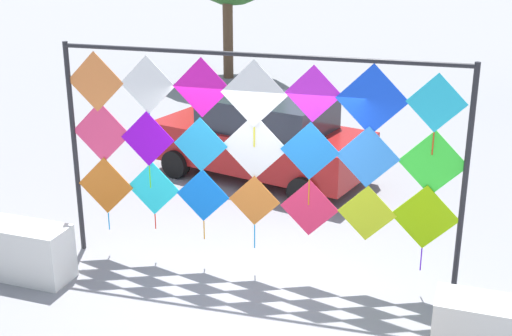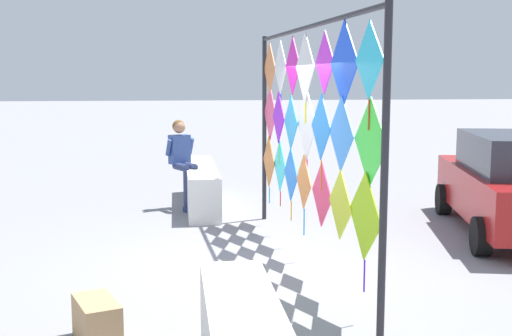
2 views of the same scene
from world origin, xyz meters
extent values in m
plane|color=gray|center=(0.00, 0.00, 0.00)|extent=(120.00, 120.00, 0.00)
cylinder|color=#232328|center=(-2.71, 0.45, 1.50)|extent=(0.07, 0.07, 3.00)
cylinder|color=#232328|center=(2.47, 0.79, 1.50)|extent=(0.07, 0.07, 3.00)
cylinder|color=#232328|center=(-0.12, 0.62, 2.95)|extent=(5.19, 0.39, 0.06)
cube|color=orange|center=(-2.27, 0.47, 1.02)|extent=(0.83, 0.07, 0.83)
cylinder|color=#168FE5|center=(-2.27, 0.48, 0.48)|extent=(0.02, 0.02, 0.26)
cube|color=#22E2F3|center=(-1.57, 0.53, 1.05)|extent=(0.77, 0.06, 0.77)
cylinder|color=red|center=(-1.57, 0.54, 0.55)|extent=(0.02, 0.02, 0.22)
cube|color=#0D70F4|center=(-0.85, 0.56, 1.03)|extent=(0.74, 0.06, 0.75)
cylinder|color=orange|center=(-0.85, 0.57, 0.52)|extent=(0.02, 0.02, 0.28)
cube|color=orange|center=(-0.13, 0.60, 1.04)|extent=(0.69, 0.06, 0.70)
cylinder|color=#168FE5|center=(-0.13, 0.61, 0.52)|extent=(0.02, 0.02, 0.34)
cube|color=#F12956|center=(0.60, 0.67, 1.01)|extent=(0.77, 0.06, 0.77)
cube|color=#C4D61D|center=(1.34, 0.70, 1.02)|extent=(0.75, 0.06, 0.75)
cube|color=#93D008|center=(2.05, 0.75, 1.05)|extent=(0.85, 0.07, 0.85)
cylinder|color=#5516E5|center=(2.05, 0.76, 0.47)|extent=(0.02, 0.02, 0.32)
cube|color=#F73D71|center=(-2.28, 0.49, 1.79)|extent=(0.86, 0.07, 0.86)
cube|color=#8508D7|center=(-1.60, 0.51, 1.76)|extent=(0.76, 0.06, 0.76)
cylinder|color=#68E516|center=(-1.60, 0.52, 1.22)|extent=(0.02, 0.02, 0.32)
cube|color=#1F9BE1|center=(-0.86, 0.56, 1.74)|extent=(0.74, 0.06, 0.74)
cube|color=white|center=(-0.14, 0.63, 1.76)|extent=(0.88, 0.07, 0.88)
cylinder|color=#E516AF|center=(-0.14, 0.64, 1.18)|extent=(0.02, 0.02, 0.29)
cube|color=#1D7DE6|center=(0.59, 0.65, 1.78)|extent=(0.76, 0.06, 0.76)
cylinder|color=orange|center=(0.59, 0.66, 1.23)|extent=(0.02, 0.02, 0.35)
cube|color=#338CF7|center=(1.31, 0.70, 1.77)|extent=(0.79, 0.06, 0.79)
cube|color=#37EE38|center=(2.08, 0.78, 1.75)|extent=(0.83, 0.07, 0.84)
cylinder|color=#E516E4|center=(2.08, 0.79, 1.16)|extent=(0.02, 0.02, 0.36)
cube|color=orange|center=(-2.31, 0.48, 2.49)|extent=(0.81, 0.06, 0.81)
cylinder|color=#1697E5|center=(-2.31, 0.49, 1.91)|extent=(0.02, 0.02, 0.33)
cube|color=white|center=(-1.57, 0.53, 2.49)|extent=(0.77, 0.06, 0.77)
cylinder|color=blue|center=(-1.57, 0.54, 1.90)|extent=(0.02, 0.02, 0.41)
cube|color=#E415B2|center=(-0.83, 0.57, 2.50)|extent=(0.78, 0.06, 0.78)
cube|color=white|center=(-0.14, 0.60, 2.47)|extent=(0.87, 0.07, 0.87)
cylinder|color=yellow|center=(-0.14, 0.61, 1.90)|extent=(0.02, 0.02, 0.26)
cube|color=#D525E9|center=(0.61, 0.68, 2.51)|extent=(0.72, 0.06, 0.72)
cube|color=#134AF9|center=(1.32, 0.71, 2.49)|extent=(0.88, 0.07, 0.88)
cylinder|color=gold|center=(1.32, 0.72, 1.91)|extent=(0.02, 0.02, 0.27)
cube|color=#23C3E7|center=(2.06, 0.75, 2.50)|extent=(0.71, 0.06, 0.71)
cylinder|color=red|center=(2.06, 0.76, 2.00)|extent=(0.02, 0.02, 0.28)
cube|color=maroon|center=(-1.23, 4.11, 0.61)|extent=(4.18, 2.49, 0.70)
cube|color=#282D38|center=(-1.10, 4.08, 1.24)|extent=(2.46, 1.92, 0.56)
cylinder|color=black|center=(-2.71, 3.58, 0.26)|extent=(0.55, 0.31, 0.52)
cylinder|color=black|center=(-2.35, 5.22, 0.26)|extent=(0.55, 0.31, 0.52)
cylinder|color=black|center=(-0.12, 3.00, 0.26)|extent=(0.55, 0.31, 0.52)
cylinder|color=black|center=(0.25, 4.63, 0.26)|extent=(0.55, 0.31, 0.52)
cylinder|color=brown|center=(-4.91, 11.88, 1.49)|extent=(0.30, 0.30, 2.98)
camera|label=1|loc=(2.67, -7.36, 4.52)|focal=48.88mm
camera|label=2|loc=(7.88, -1.01, 2.34)|focal=45.85mm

